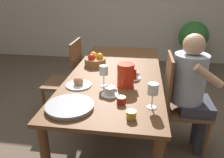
{
  "coord_description": "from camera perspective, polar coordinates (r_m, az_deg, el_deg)",
  "views": [
    {
      "loc": [
        0.25,
        -2.06,
        1.55
      ],
      "look_at": [
        0.0,
        -0.3,
        0.79
      ],
      "focal_mm": 35.0,
      "sensor_mm": 36.0,
      "label": 1
    }
  ],
  "objects": [
    {
      "name": "ground_plane",
      "position": [
        2.58,
        0.95,
        -13.64
      ],
      "size": [
        20.0,
        20.0,
        0.0
      ],
      "primitive_type": "plane",
      "color": "brown"
    },
    {
      "name": "dining_table",
      "position": [
        2.26,
        1.06,
        -0.39
      ],
      "size": [
        0.89,
        1.97,
        0.74
      ],
      "color": "brown",
      "rests_on": "ground_plane"
    },
    {
      "name": "chair_person_side",
      "position": [
        2.22,
        16.96,
        -5.86
      ],
      "size": [
        0.42,
        0.42,
        0.97
      ],
      "rotation": [
        0.0,
        0.0,
        -1.57
      ],
      "color": "brown",
      "rests_on": "ground_plane"
    },
    {
      "name": "chair_opposite",
      "position": [
        2.72,
        -11.36,
        0.23
      ],
      "size": [
        0.42,
        0.42,
        0.97
      ],
      "rotation": [
        0.0,
        0.0,
        1.57
      ],
      "color": "brown",
      "rests_on": "ground_plane"
    },
    {
      "name": "person_seated",
      "position": [
        2.14,
        20.11,
        -1.72
      ],
      "size": [
        0.39,
        0.41,
        1.18
      ],
      "rotation": [
        0.0,
        0.0,
        -1.57
      ],
      "color": "#33333D",
      "rests_on": "ground_plane"
    },
    {
      "name": "red_pitcher",
      "position": [
        1.88,
        3.59,
        1.05
      ],
      "size": [
        0.17,
        0.14,
        0.21
      ],
      "color": "red",
      "rests_on": "dining_table"
    },
    {
      "name": "wine_glass_water",
      "position": [
        1.86,
        -2.18,
        2.07
      ],
      "size": [
        0.08,
        0.08,
        0.19
      ],
      "color": "white",
      "rests_on": "dining_table"
    },
    {
      "name": "wine_glass_juice",
      "position": [
        1.55,
        10.64,
        -2.92
      ],
      "size": [
        0.08,
        0.08,
        0.19
      ],
      "color": "white",
      "rests_on": "dining_table"
    },
    {
      "name": "teacup_near_person",
      "position": [
        1.75,
        -0.54,
        -3.29
      ],
      "size": [
        0.15,
        0.15,
        0.07
      ],
      "color": "silver",
      "rests_on": "dining_table"
    },
    {
      "name": "teacup_across",
      "position": [
        2.07,
        5.65,
        0.92
      ],
      "size": [
        0.15,
        0.15,
        0.07
      ],
      "color": "silver",
      "rests_on": "dining_table"
    },
    {
      "name": "serving_tray",
      "position": [
        1.6,
        -10.97,
        -6.99
      ],
      "size": [
        0.35,
        0.35,
        0.03
      ],
      "color": "#9E9EA3",
      "rests_on": "dining_table"
    },
    {
      "name": "bread_plate",
      "position": [
        1.94,
        -8.74,
        -1.1
      ],
      "size": [
        0.23,
        0.23,
        0.09
      ],
      "color": "silver",
      "rests_on": "dining_table"
    },
    {
      "name": "jam_jar_amber",
      "position": [
        1.63,
        2.41,
        -5.42
      ],
      "size": [
        0.07,
        0.07,
        0.05
      ],
      "color": "#A81E1E",
      "rests_on": "dining_table"
    },
    {
      "name": "jam_jar_red",
      "position": [
        1.46,
        5.08,
        -9.17
      ],
      "size": [
        0.07,
        0.07,
        0.05
      ],
      "color": "gold",
      "rests_on": "dining_table"
    },
    {
      "name": "fruit_bowl",
      "position": [
        2.42,
        -4.44,
        4.86
      ],
      "size": [
        0.23,
        0.23,
        0.14
      ],
      "color": "#9E6B3D",
      "rests_on": "dining_table"
    },
    {
      "name": "potted_plant",
      "position": [
        4.56,
        20.41,
        9.94
      ],
      "size": [
        0.56,
        0.56,
        0.93
      ],
      "color": "#4C4742",
      "rests_on": "ground_plane"
    }
  ]
}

